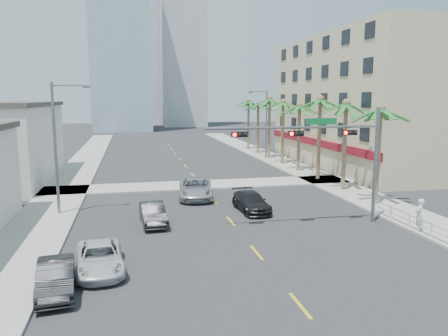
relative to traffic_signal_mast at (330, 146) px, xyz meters
name	(u,v)px	position (x,y,z in m)	size (l,w,h in m)	color
ground	(283,284)	(-5.78, -7.95, -5.06)	(260.00, 260.00, 0.00)	#262628
sidewalk_right	(332,184)	(6.22, 12.05, -4.99)	(4.00, 120.00, 0.15)	gray
sidewalk_left	(60,196)	(-17.78, 12.05, -4.99)	(4.00, 120.00, 0.15)	gray
sidewalk_cross	(202,185)	(-5.78, 14.05, -4.99)	(80.00, 4.00, 0.15)	gray
building_right	(375,102)	(16.21, 22.05, 2.43)	(15.25, 28.00, 15.00)	tan
tower_far_left	(120,31)	(-13.78, 87.05, 18.94)	(14.00, 14.00, 48.00)	#99B2C6
tower_far_right	(183,19)	(3.22, 102.05, 24.94)	(12.00, 12.00, 60.00)	#ADADB2
tower_far_center	(139,56)	(-8.78, 117.05, 15.94)	(16.00, 16.00, 42.00)	#ADADB2
traffic_signal_mast	(330,146)	(0.00, 0.00, 0.00)	(11.12, 0.54, 7.20)	slate
palm_tree_0	(380,110)	(5.82, 4.05, 2.02)	(4.80, 4.80, 7.80)	brown
palm_tree_1	(346,104)	(5.82, 9.25, 2.37)	(4.80, 4.80, 8.16)	brown
palm_tree_2	(320,100)	(5.82, 14.45, 2.72)	(4.80, 4.80, 8.52)	brown
palm_tree_3	(300,106)	(5.82, 19.65, 2.02)	(4.80, 4.80, 7.80)	brown
palm_tree_4	(283,103)	(5.82, 24.85, 2.37)	(4.80, 4.80, 8.16)	brown
palm_tree_5	(270,100)	(5.82, 30.05, 2.72)	(4.80, 4.80, 8.52)	brown
palm_tree_6	(258,105)	(5.82, 35.25, 2.02)	(4.80, 4.80, 7.80)	brown
palm_tree_7	(249,102)	(5.82, 40.45, 2.37)	(4.80, 4.80, 8.16)	brown
streetlight_left	(58,142)	(-16.78, 6.05, 0.00)	(2.55, 0.25, 9.00)	slate
streetlight_right	(265,121)	(5.21, 30.05, 0.00)	(2.55, 0.25, 9.00)	slate
guardrail	(410,219)	(4.52, -1.95, -4.39)	(0.08, 8.08, 1.00)	silver
car_parked_mid	(56,277)	(-15.18, -6.78, -4.39)	(1.43, 4.09, 1.35)	black
car_parked_far	(100,258)	(-13.58, -4.78, -4.43)	(2.10, 4.56, 1.27)	silver
car_lane_left	(153,214)	(-10.78, 2.46, -4.38)	(1.44, 4.14, 1.36)	black
car_lane_center	(196,188)	(-7.03, 9.24, -4.27)	(2.62, 5.69, 1.58)	silver
car_lane_right	(251,202)	(-3.78, 4.31, -4.39)	(1.88, 4.62, 1.34)	black
pedestrian	(419,215)	(4.52, -2.80, -3.93)	(0.72, 0.47, 1.96)	silver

